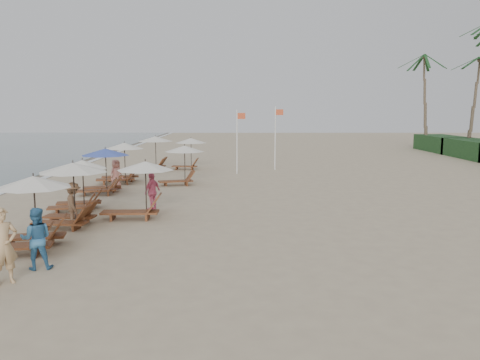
{
  "coord_description": "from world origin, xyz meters",
  "views": [
    {
      "loc": [
        0.85,
        -14.13,
        4.2
      ],
      "look_at": [
        1.0,
        6.65,
        1.3
      ],
      "focal_mm": 37.48,
      "sensor_mm": 36.0,
      "label": 1
    }
  ],
  "objects_px": {
    "lounger_station_3": "(78,186)",
    "beachgoer_far_a": "(152,192)",
    "beachgoer_mid_a": "(36,239)",
    "inland_station_1": "(181,160)",
    "lounger_station_2": "(69,192)",
    "beachgoer_near": "(3,246)",
    "beachgoer_far_b": "(116,174)",
    "lounger_station_1": "(27,216)",
    "beachgoer_mid_b": "(73,204)",
    "flag_pole_near": "(238,138)",
    "lounger_station_4": "(102,170)",
    "lounger_station_6": "(153,153)",
    "inland_station_2": "(189,149)",
    "inland_station_0": "(138,186)",
    "lounger_station_5": "(120,165)"
  },
  "relations": [
    {
      "from": "lounger_station_3",
      "to": "beachgoer_far_a",
      "type": "relative_size",
      "value": 1.52
    },
    {
      "from": "beachgoer_mid_a",
      "to": "inland_station_1",
      "type": "bearing_deg",
      "value": -111.31
    },
    {
      "from": "lounger_station_2",
      "to": "beachgoer_near",
      "type": "relative_size",
      "value": 1.4
    },
    {
      "from": "lounger_station_3",
      "to": "beachgoer_far_b",
      "type": "relative_size",
      "value": 1.53
    },
    {
      "from": "beachgoer_near",
      "to": "beachgoer_far_b",
      "type": "bearing_deg",
      "value": 50.57
    },
    {
      "from": "lounger_station_1",
      "to": "beachgoer_mid_b",
      "type": "relative_size",
      "value": 1.68
    },
    {
      "from": "lounger_station_2",
      "to": "beachgoer_mid_a",
      "type": "relative_size",
      "value": 1.6
    },
    {
      "from": "beachgoer_mid_b",
      "to": "flag_pole_near",
      "type": "distance_m",
      "value": 16.34
    },
    {
      "from": "beachgoer_far_a",
      "to": "lounger_station_4",
      "type": "bearing_deg",
      "value": -114.92
    },
    {
      "from": "beachgoer_far_a",
      "to": "beachgoer_far_b",
      "type": "distance_m",
      "value": 6.46
    },
    {
      "from": "lounger_station_6",
      "to": "inland_station_2",
      "type": "distance_m",
      "value": 2.57
    },
    {
      "from": "lounger_station_1",
      "to": "inland_station_2",
      "type": "bearing_deg",
      "value": 82.15
    },
    {
      "from": "inland_station_1",
      "to": "flag_pole_near",
      "type": "distance_m",
      "value": 6.07
    },
    {
      "from": "lounger_station_6",
      "to": "inland_station_0",
      "type": "relative_size",
      "value": 0.94
    },
    {
      "from": "lounger_station_3",
      "to": "lounger_station_5",
      "type": "xyz_separation_m",
      "value": [
        -0.12,
        8.19,
        0.02
      ]
    },
    {
      "from": "beachgoer_far_b",
      "to": "lounger_station_3",
      "type": "bearing_deg",
      "value": -144.6
    },
    {
      "from": "lounger_station_2",
      "to": "inland_station_2",
      "type": "height_order",
      "value": "lounger_station_2"
    },
    {
      "from": "lounger_station_2",
      "to": "lounger_station_3",
      "type": "bearing_deg",
      "value": 101.3
    },
    {
      "from": "lounger_station_6",
      "to": "beachgoer_near",
      "type": "height_order",
      "value": "lounger_station_6"
    },
    {
      "from": "lounger_station_1",
      "to": "beachgoer_far_b",
      "type": "height_order",
      "value": "lounger_station_1"
    },
    {
      "from": "inland_station_0",
      "to": "beachgoer_near",
      "type": "xyz_separation_m",
      "value": [
        -1.8,
        -7.45,
        -0.32
      ]
    },
    {
      "from": "inland_station_1",
      "to": "beachgoer_far_b",
      "type": "height_order",
      "value": "inland_station_1"
    },
    {
      "from": "inland_station_2",
      "to": "lounger_station_1",
      "type": "bearing_deg",
      "value": -97.85
    },
    {
      "from": "lounger_station_6",
      "to": "beachgoer_far_b",
      "type": "distance_m",
      "value": 8.44
    },
    {
      "from": "lounger_station_3",
      "to": "inland_station_1",
      "type": "distance_m",
      "value": 8.1
    },
    {
      "from": "inland_station_1",
      "to": "beachgoer_mid_b",
      "type": "height_order",
      "value": "inland_station_1"
    },
    {
      "from": "inland_station_0",
      "to": "beachgoer_near",
      "type": "relative_size",
      "value": 1.51
    },
    {
      "from": "lounger_station_1",
      "to": "lounger_station_4",
      "type": "distance_m",
      "value": 10.37
    },
    {
      "from": "lounger_station_2",
      "to": "inland_station_2",
      "type": "bearing_deg",
      "value": 81.49
    },
    {
      "from": "beachgoer_near",
      "to": "beachgoer_far_b",
      "type": "xyz_separation_m",
      "value": [
        -0.81,
        14.82,
        -0.15
      ]
    },
    {
      "from": "lounger_station_4",
      "to": "lounger_station_3",
      "type": "bearing_deg",
      "value": -88.17
    },
    {
      "from": "beachgoer_near",
      "to": "beachgoer_mid_a",
      "type": "distance_m",
      "value": 1.2
    },
    {
      "from": "lounger_station_4",
      "to": "inland_station_2",
      "type": "xyz_separation_m",
      "value": [
        3.38,
        10.59,
        0.25
      ]
    },
    {
      "from": "flag_pole_near",
      "to": "lounger_station_4",
      "type": "bearing_deg",
      "value": -130.52
    },
    {
      "from": "lounger_station_6",
      "to": "inland_station_0",
      "type": "bearing_deg",
      "value": -82.67
    },
    {
      "from": "lounger_station_5",
      "to": "beachgoer_far_b",
      "type": "relative_size",
      "value": 1.74
    },
    {
      "from": "lounger_station_6",
      "to": "beachgoer_mid_a",
      "type": "relative_size",
      "value": 1.62
    },
    {
      "from": "lounger_station_2",
      "to": "inland_station_2",
      "type": "relative_size",
      "value": 1.04
    },
    {
      "from": "flag_pole_near",
      "to": "inland_station_1",
      "type": "bearing_deg",
      "value": -122.23
    },
    {
      "from": "lounger_station_2",
      "to": "beachgoer_mid_b",
      "type": "height_order",
      "value": "lounger_station_2"
    },
    {
      "from": "lounger_station_2",
      "to": "lounger_station_4",
      "type": "bearing_deg",
      "value": 95.67
    },
    {
      "from": "beachgoer_mid_a",
      "to": "flag_pole_near",
      "type": "height_order",
      "value": "flag_pole_near"
    },
    {
      "from": "lounger_station_4",
      "to": "lounger_station_5",
      "type": "distance_m",
      "value": 3.87
    },
    {
      "from": "lounger_station_1",
      "to": "lounger_station_2",
      "type": "xyz_separation_m",
      "value": [
        0.23,
        3.14,
        0.19
      ]
    },
    {
      "from": "inland_station_0",
      "to": "lounger_station_3",
      "type": "bearing_deg",
      "value": 151.11
    },
    {
      "from": "inland_station_0",
      "to": "inland_station_1",
      "type": "bearing_deg",
      "value": 85.33
    },
    {
      "from": "inland_station_1",
      "to": "lounger_station_3",
      "type": "bearing_deg",
      "value": -115.86
    },
    {
      "from": "lounger_station_4",
      "to": "lounger_station_5",
      "type": "relative_size",
      "value": 0.97
    },
    {
      "from": "lounger_station_6",
      "to": "beachgoer_near",
      "type": "relative_size",
      "value": 1.42
    },
    {
      "from": "inland_station_0",
      "to": "beachgoer_near",
      "type": "bearing_deg",
      "value": -103.59
    }
  ]
}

